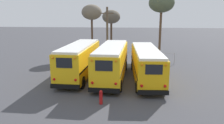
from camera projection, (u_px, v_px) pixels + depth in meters
The scene contains 10 objects.
ground_plane at pixel (112, 79), 21.50m from camera, with size 160.00×160.00×0.00m, color #424247.
school_bus_0 at pixel (80, 59), 21.92m from camera, with size 2.66×9.59×3.30m.
school_bus_1 at pixel (112, 61), 21.19m from camera, with size 2.79×9.87×3.28m.
school_bus_2 at pixel (146, 63), 20.85m from camera, with size 2.89×10.04×3.06m.
utility_pole at pixel (107, 32), 30.56m from camera, with size 1.80×0.30×7.19m.
bare_tree_0 at pixel (92, 13), 32.14m from camera, with size 2.97×2.97×7.60m.
bare_tree_1 at pixel (162, 3), 32.93m from camera, with size 3.86×3.86×9.31m.
bare_tree_2 at pixel (111, 17), 37.34m from camera, with size 3.08×3.08×6.89m.
fence_line at pixel (117, 56), 28.18m from camera, with size 14.65×0.06×1.42m.
fire_hydrant at pixel (101, 97), 15.42m from camera, with size 0.24×0.24×1.03m.
Camera 1 is at (1.95, -20.53, 6.31)m, focal length 35.00 mm.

